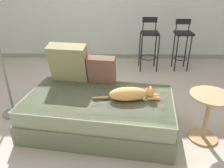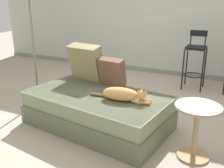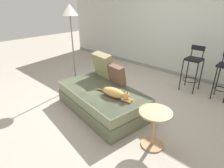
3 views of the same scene
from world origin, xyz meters
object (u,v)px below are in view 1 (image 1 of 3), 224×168
object	(u,v)px
throw_pillow_corner	(69,63)
cat	(131,94)
couch	(99,112)
side_table	(208,111)
bar_stool_near_window	(149,41)
throw_pillow_middle	(102,70)
bar_stool_by_doorway	(183,40)

from	to	relation	value
throw_pillow_corner	cat	world-z (taller)	throw_pillow_corner
couch	throw_pillow_corner	size ratio (longest dim) A/B	3.55
cat	side_table	xyz separation A→B (m)	(0.83, -0.12, -0.13)
couch	throw_pillow_corner	xyz separation A→B (m)	(-0.41, 0.44, 0.46)
bar_stool_near_window	throw_pillow_middle	bearing A→B (deg)	-117.23
throw_pillow_middle	side_table	xyz separation A→B (m)	(1.17, -0.55, -0.24)
throw_pillow_middle	side_table	size ratio (longest dim) A/B	0.66
throw_pillow_corner	bar_stool_near_window	bearing A→B (deg)	50.92
couch	bar_stool_near_window	size ratio (longest dim) A/B	1.84
couch	bar_stool_by_doorway	bearing A→B (deg)	53.37
cat	bar_stool_by_doorway	world-z (taller)	bar_stool_by_doorway
throw_pillow_corner	bar_stool_near_window	distance (m)	1.96
throw_pillow_middle	throw_pillow_corner	bearing A→B (deg)	171.70
throw_pillow_middle	bar_stool_near_window	distance (m)	1.77
throw_pillow_corner	cat	size ratio (longest dim) A/B	0.69
bar_stool_near_window	side_table	world-z (taller)	bar_stool_near_window
throw_pillow_corner	side_table	size ratio (longest dim) A/B	0.92
couch	bar_stool_near_window	xyz separation A→B (m)	(0.82, 1.96, 0.35)
bar_stool_by_doorway	cat	bearing A→B (deg)	-118.63
throw_pillow_middle	bar_stool_by_doorway	size ratio (longest dim) A/B	0.39
cat	bar_stool_near_window	xyz separation A→B (m)	(0.46, 2.01, 0.07)
throw_pillow_corner	throw_pillow_middle	bearing A→B (deg)	-8.30
bar_stool_near_window	bar_stool_by_doorway	xyz separation A→B (m)	(0.63, 0.00, 0.02)
throw_pillow_corner	throw_pillow_middle	xyz separation A→B (m)	(0.42, -0.06, -0.07)
throw_pillow_middle	bar_stool_by_doorway	xyz separation A→B (m)	(1.44, 1.58, -0.01)
bar_stool_by_doorway	throw_pillow_corner	bearing A→B (deg)	-140.85
throw_pillow_middle	side_table	distance (m)	1.32
throw_pillow_corner	throw_pillow_middle	size ratio (longest dim) A/B	1.39
couch	throw_pillow_corner	world-z (taller)	throw_pillow_corner
couch	cat	size ratio (longest dim) A/B	2.44
couch	throw_pillow_middle	xyz separation A→B (m)	(0.01, 0.38, 0.39)
side_table	bar_stool_by_doorway	bearing A→B (deg)	82.75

